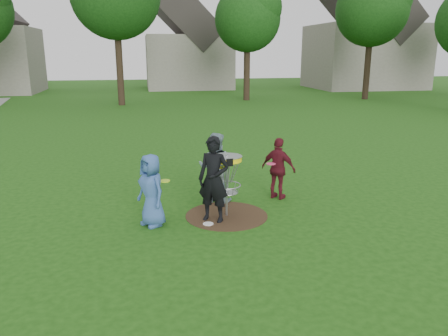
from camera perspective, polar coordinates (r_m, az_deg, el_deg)
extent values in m
plane|color=#19470F|center=(9.60, 0.34, -6.23)|extent=(100.00, 100.00, 0.00)
cylinder|color=#47331E|center=(9.60, 0.34, -6.21)|extent=(1.80, 1.80, 0.01)
imported|color=#385D9C|center=(8.98, -9.46, -2.88)|extent=(0.80, 0.88, 1.50)
imported|color=black|center=(9.05, -1.38, -1.51)|extent=(0.79, 0.71, 1.81)
imported|color=#7B939F|center=(10.30, -1.17, 0.09)|extent=(0.98, 0.88, 1.66)
imported|color=maroon|center=(10.56, 7.13, -0.09)|extent=(0.89, 0.88, 1.50)
cylinder|color=white|center=(9.14, -2.08, -7.31)|extent=(0.22, 0.22, 0.02)
cylinder|color=#9EA0A5|center=(9.38, 0.34, -2.29)|extent=(0.05, 0.05, 1.38)
cylinder|color=yellow|center=(9.22, 0.35, 1.21)|extent=(0.64, 0.64, 0.10)
cylinder|color=#9EA0A5|center=(9.21, 0.35, 1.55)|extent=(0.66, 0.66, 0.01)
cube|color=black|center=(8.91, 0.75, 0.72)|extent=(0.14, 0.02, 0.16)
torus|color=#9EA0A5|center=(9.37, 0.34, -2.24)|extent=(0.62, 0.62, 0.02)
torus|color=#9EA0A5|center=(9.42, 0.34, -3.17)|extent=(0.50, 0.50, 0.02)
cylinder|color=#9EA0A5|center=(9.43, 0.34, -3.22)|extent=(0.44, 0.44, 0.01)
cylinder|color=#C1F31B|center=(8.98, -7.75, -1.68)|extent=(0.22, 0.22, 0.02)
cylinder|color=yellow|center=(9.18, -0.14, 0.08)|extent=(0.22, 0.22, 0.02)
cylinder|color=#ED3E86|center=(9.99, -0.80, 0.73)|extent=(0.22, 0.22, 0.02)
cylinder|color=#FF437E|center=(10.31, 6.16, 0.55)|extent=(0.22, 0.22, 0.02)
cylinder|color=#38281C|center=(30.34, -13.45, 12.34)|extent=(0.46, 0.46, 4.62)
cylinder|color=#38281C|center=(32.75, 2.99, 12.14)|extent=(0.46, 0.46, 3.78)
sphere|color=#164211|center=(32.79, 3.09, 18.91)|extent=(4.68, 4.68, 4.68)
cylinder|color=#38281C|center=(35.06, 18.18, 11.97)|extent=(0.46, 0.46, 4.20)
sphere|color=#164211|center=(35.16, 18.77, 18.96)|extent=(5.20, 5.20, 5.20)
cube|color=gray|center=(44.05, -4.70, 13.62)|extent=(8.00, 7.00, 5.00)
cube|color=#2D2826|center=(44.14, -4.82, 18.74)|extent=(6.11, 7.14, 6.11)
cube|color=gray|center=(46.22, 17.83, 13.66)|extent=(10.00, 8.00, 6.00)
cube|color=#2D2826|center=(46.42, 18.33, 19.57)|extent=(7.64, 8.16, 7.64)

